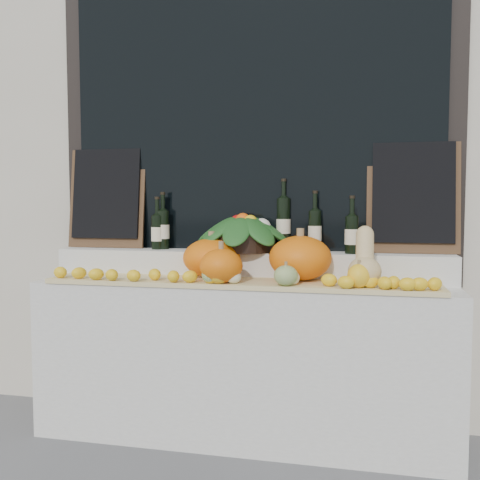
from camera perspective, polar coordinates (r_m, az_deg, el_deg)
name	(u,v)px	position (r m, az deg, el deg)	size (l,w,h in m)	color
storefront_facade	(265,65)	(3.78, 2.71, 18.17)	(7.00, 0.94, 4.50)	beige
display_sill	(243,359)	(3.09, 0.30, -12.60)	(2.30, 0.55, 0.88)	silver
rear_tier	(248,265)	(3.13, 0.88, -2.64)	(2.30, 0.25, 0.16)	silver
straw_bedding	(238,283)	(2.87, -0.21, -4.61)	(2.10, 0.32, 0.03)	tan
pumpkin_left	(212,258)	(2.99, -3.03, -1.91)	(0.32, 0.32, 0.22)	orange
pumpkin_right	(300,258)	(2.88, 6.44, -1.93)	(0.34, 0.34, 0.24)	orange
pumpkin_center	(221,266)	(2.78, -2.02, -2.76)	(0.22, 0.22, 0.18)	orange
butternut_squash	(365,262)	(2.76, 13.16, -2.30)	(0.17, 0.22, 0.30)	#D4B67D
decorative_gourds	(266,274)	(2.72, 2.76, -3.60)	(0.85, 0.14, 0.17)	#356C20
lemon_heap	(233,278)	(2.76, -0.71, -4.04)	(2.20, 0.16, 0.06)	yellow
produce_bowl	(243,232)	(3.10, 0.31, 0.81)	(0.59, 0.59, 0.23)	black
wine_bottle_far_left	(158,232)	(3.27, -8.79, 0.90)	(0.08, 0.08, 0.32)	black
wine_bottle_near_left	(163,229)	(3.28, -8.21, 1.16)	(0.08, 0.08, 0.35)	black
wine_bottle_tall	(284,224)	(3.14, 4.66, 1.73)	(0.08, 0.08, 0.42)	black
wine_bottle_near_right	(315,231)	(3.07, 7.98, 1.01)	(0.08, 0.08, 0.35)	black
wine_bottle_far_right	(352,234)	(3.01, 11.82, 0.62)	(0.08, 0.08, 0.32)	black
chalkboard_left	(107,196)	(3.46, -14.03, 4.56)	(0.50, 0.11, 0.62)	#4C331E
chalkboard_right	(413,195)	(3.12, 17.98, 4.56)	(0.50, 0.11, 0.62)	#4C331E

